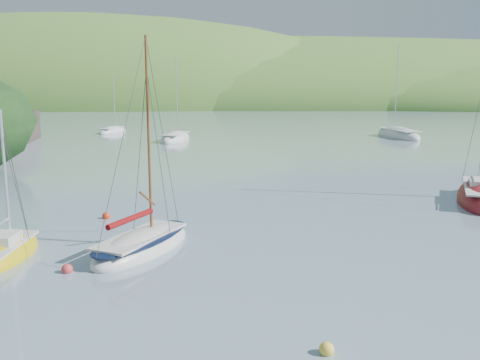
{
  "coord_description": "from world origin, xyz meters",
  "views": [
    {
      "loc": [
        0.48,
        -16.6,
        7.11
      ],
      "look_at": [
        -0.08,
        8.0,
        2.58
      ],
      "focal_mm": 40.0,
      "sensor_mm": 36.0,
      "label": 1
    }
  ],
  "objects_px": {
    "sailboat_yellow": "(5,254)",
    "daysailer_white": "(142,245)",
    "distant_sloop_b": "(398,136)",
    "distant_sloop_c": "(113,132)",
    "distant_sloop_a": "(175,139)"
  },
  "relations": [
    {
      "from": "sailboat_yellow",
      "to": "daysailer_white",
      "type": "bearing_deg",
      "value": 10.18
    },
    {
      "from": "distant_sloop_b",
      "to": "distant_sloop_c",
      "type": "distance_m",
      "value": 39.12
    },
    {
      "from": "daysailer_white",
      "to": "distant_sloop_a",
      "type": "height_order",
      "value": "distant_sloop_a"
    },
    {
      "from": "daysailer_white",
      "to": "distant_sloop_a",
      "type": "distance_m",
      "value": 43.3
    },
    {
      "from": "sailboat_yellow",
      "to": "distant_sloop_c",
      "type": "height_order",
      "value": "distant_sloop_c"
    },
    {
      "from": "sailboat_yellow",
      "to": "distant_sloop_b",
      "type": "bearing_deg",
      "value": 58.07
    },
    {
      "from": "distant_sloop_a",
      "to": "distant_sloop_c",
      "type": "xyz_separation_m",
      "value": [
        -10.39,
        10.28,
        -0.03
      ]
    },
    {
      "from": "daysailer_white",
      "to": "sailboat_yellow",
      "type": "height_order",
      "value": "daysailer_white"
    },
    {
      "from": "distant_sloop_a",
      "to": "distant_sloop_c",
      "type": "bearing_deg",
      "value": 144.78
    },
    {
      "from": "sailboat_yellow",
      "to": "distant_sloop_b",
      "type": "xyz_separation_m",
      "value": [
        29.08,
        48.66,
        0.04
      ]
    },
    {
      "from": "sailboat_yellow",
      "to": "distant_sloop_a",
      "type": "bearing_deg",
      "value": 87.94
    },
    {
      "from": "sailboat_yellow",
      "to": "distant_sloop_a",
      "type": "xyz_separation_m",
      "value": [
        0.77,
        44.13,
        0.02
      ]
    },
    {
      "from": "daysailer_white",
      "to": "distant_sloop_a",
      "type": "bearing_deg",
      "value": 118.75
    },
    {
      "from": "daysailer_white",
      "to": "distant_sloop_b",
      "type": "relative_size",
      "value": 0.74
    },
    {
      "from": "sailboat_yellow",
      "to": "distant_sloop_a",
      "type": "distance_m",
      "value": 44.13
    }
  ]
}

